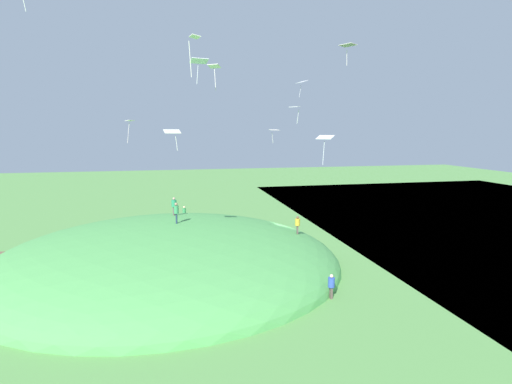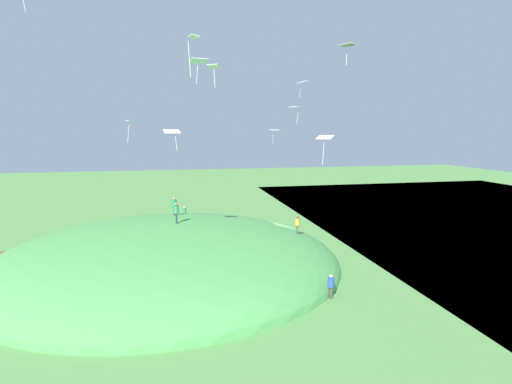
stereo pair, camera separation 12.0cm
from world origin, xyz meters
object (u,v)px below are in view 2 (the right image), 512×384
(kite_2, at_px, (295,108))
(kite_8, at_px, (274,130))
(person_near_shore, at_px, (331,284))
(kite_5, at_px, (199,62))
(person_with_child, at_px, (298,223))
(kite_6, at_px, (348,46))
(kite_4, at_px, (130,123))
(kite_0, at_px, (325,138))
(person_walking_path, at_px, (176,210))
(person_watching_kites, at_px, (185,212))
(kite_9, at_px, (172,132))
(kite_7, at_px, (214,68))
(kite_3, at_px, (302,82))
(person_on_hilltop, at_px, (174,204))
(kite_1, at_px, (193,41))

(kite_2, xyz_separation_m, kite_8, (-1.13, -10.10, -1.55))
(person_near_shore, distance_m, kite_5, 16.65)
(person_with_child, xyz_separation_m, kite_6, (-1.62, 5.31, 13.57))
(kite_4, xyz_separation_m, kite_8, (-13.10, -4.56, -0.57))
(kite_0, xyz_separation_m, kite_5, (8.94, 0.70, 4.86))
(person_walking_path, xyz_separation_m, kite_2, (-8.57, 4.78, 8.09))
(kite_0, distance_m, kite_2, 3.07)
(person_watching_kites, xyz_separation_m, kite_4, (4.34, 11.76, 9.82))
(person_with_child, xyz_separation_m, kite_5, (8.51, 5.31, 12.15))
(kite_4, height_order, kite_9, kite_4)
(kite_9, bearing_deg, kite_5, 139.29)
(kite_0, bearing_deg, kite_7, 16.86)
(person_with_child, relative_size, kite_9, 1.09)
(person_with_child, bearing_deg, kite_5, 132.27)
(kite_9, bearing_deg, kite_8, -134.51)
(kite_2, height_order, kite_6, kite_6)
(person_watching_kites, bearing_deg, kite_0, -10.16)
(kite_5, xyz_separation_m, kite_8, (-8.01, -11.52, -4.24))
(kite_8, xyz_separation_m, kite_9, (9.81, 9.98, -0.17))
(person_near_shore, xyz_separation_m, kite_4, (13.16, -10.13, 10.54))
(person_with_child, xyz_separation_m, kite_2, (1.63, 3.89, 9.46))
(kite_3, distance_m, kite_7, 16.54)
(kite_6, bearing_deg, kite_0, -30.46)
(kite_6, bearing_deg, kite_9, -7.38)
(person_on_hilltop, height_order, kite_8, kite_8)
(kite_0, bearing_deg, kite_8, -85.09)
(person_with_child, relative_size, kite_6, 1.17)
(person_watching_kites, bearing_deg, person_with_child, -3.80)
(kite_3, bearing_deg, kite_1, 54.89)
(person_on_hilltop, xyz_separation_m, kite_5, (-1.86, 10.45, 11.04))
(person_on_hilltop, height_order, kite_7, kite_7)
(kite_5, relative_size, kite_6, 1.16)
(person_walking_path, distance_m, kite_5, 12.55)
(person_with_child, bearing_deg, kite_2, 167.58)
(person_on_hilltop, bearing_deg, kite_6, 87.38)
(kite_4, bearing_deg, kite_9, 121.30)
(person_walking_path, height_order, kite_3, kite_3)
(kite_1, relative_size, kite_2, 1.68)
(person_walking_path, relative_size, kite_3, 1.09)
(kite_6, bearing_deg, person_on_hilltop, -41.07)
(kite_1, bearing_deg, kite_8, -117.94)
(kite_0, bearing_deg, person_near_shore, 77.33)
(person_with_child, height_order, person_on_hilltop, person_on_hilltop)
(person_on_hilltop, distance_m, kite_5, 15.32)
(person_on_hilltop, relative_size, person_near_shore, 1.02)
(kite_0, xyz_separation_m, kite_2, (2.06, -0.72, 2.16))
(kite_1, distance_m, kite_3, 19.61)
(kite_1, xyz_separation_m, kite_6, (-10.69, -4.64, 1.22))
(person_watching_kites, bearing_deg, kite_9, -41.91)
(person_on_hilltop, xyz_separation_m, kite_2, (-8.74, 9.02, 8.35))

